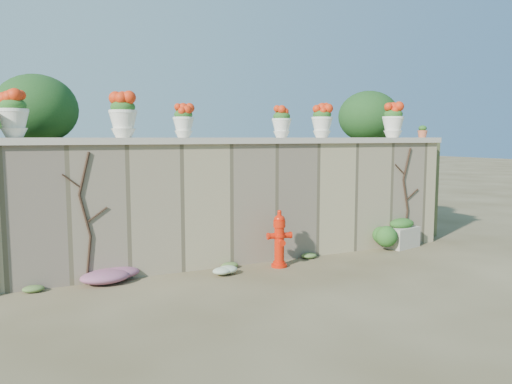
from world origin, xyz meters
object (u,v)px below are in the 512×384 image
planter_box (402,234)px  urn_pot_0 (13,115)px  fire_hydrant (279,239)px  terracotta_pot (422,132)px

planter_box → urn_pot_0: (-6.61, 0.29, 2.15)m
fire_hydrant → urn_pot_0: bearing=-178.8°
terracotta_pot → planter_box: bearing=-158.0°
fire_hydrant → urn_pot_0: size_ratio=1.48×
fire_hydrant → planter_box: fire_hydrant is taller
urn_pot_0 → planter_box: bearing=-2.5°
fire_hydrant → terracotta_pot: terracotta_pot is taller
fire_hydrant → terracotta_pot: 3.98m
planter_box → terracotta_pot: terracotta_pot is taller
planter_box → terracotta_pot: bearing=8.2°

